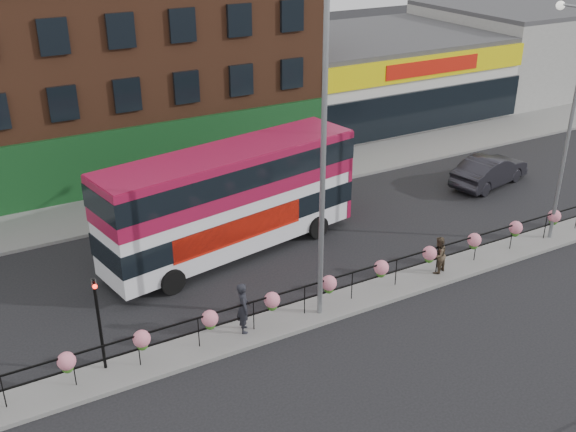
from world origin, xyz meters
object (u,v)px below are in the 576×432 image
double_decker_bus (232,191)px  pedestrian_a (243,307)px  pedestrian_b (438,255)px  lamp_column_west (319,125)px  car (490,171)px  lamp_column_east (568,107)px

double_decker_bus → pedestrian_a: double_decker_bus is taller
pedestrian_b → lamp_column_west: lamp_column_west is taller
double_decker_bus → pedestrian_b: double_decker_bus is taller
car → pedestrian_a: bearing=96.3°
car → pedestrian_a: size_ratio=2.73×
car → lamp_column_east: bearing=146.2°
lamp_column_east → car: bearing=69.0°
lamp_column_west → lamp_column_east: size_ratio=1.19×
pedestrian_a → car: bearing=-52.7°
lamp_column_west → double_decker_bus: bearing=96.4°
double_decker_bus → car: bearing=0.9°
car → pedestrian_b: pedestrian_b is taller
lamp_column_east → lamp_column_west: bearing=-179.6°
pedestrian_a → pedestrian_b: size_ratio=1.21×
pedestrian_b → lamp_column_west: (-5.51, 0.12, 6.07)m
double_decker_bus → lamp_column_east: 13.94m
lamp_column_west → lamp_column_east: 11.85m
pedestrian_b → pedestrian_a: bearing=-18.3°
pedestrian_a → pedestrian_b: 8.35m
car → pedestrian_b: (-8.49, -5.93, 0.12)m
car → pedestrian_a: pedestrian_a is taller
double_decker_bus → lamp_column_west: 7.00m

